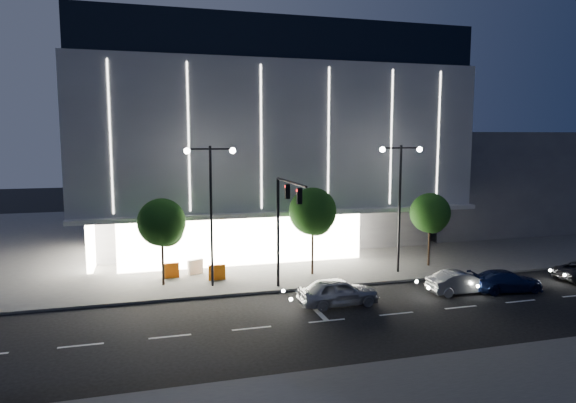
# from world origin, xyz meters

# --- Properties ---
(ground) EXTENTS (160.00, 160.00, 0.00)m
(ground) POSITION_xyz_m (0.00, 0.00, 0.00)
(ground) COLOR black
(ground) RESTS_ON ground
(sidewalk_museum) EXTENTS (70.00, 40.00, 0.15)m
(sidewalk_museum) POSITION_xyz_m (5.00, 24.00, 0.07)
(sidewalk_museum) COLOR #474747
(sidewalk_museum) RESTS_ON ground
(museum) EXTENTS (30.00, 25.80, 18.00)m
(museum) POSITION_xyz_m (2.98, 22.31, 9.27)
(museum) COLOR #4C4C51
(museum) RESTS_ON ground
(annex_building) EXTENTS (16.00, 20.00, 10.00)m
(annex_building) POSITION_xyz_m (26.00, 24.00, 5.00)
(annex_building) COLOR #4C4C51
(annex_building) RESTS_ON ground
(traffic_mast) EXTENTS (0.33, 5.89, 7.07)m
(traffic_mast) POSITION_xyz_m (1.00, 3.34, 5.03)
(traffic_mast) COLOR black
(traffic_mast) RESTS_ON ground
(street_lamp_west) EXTENTS (3.16, 0.36, 9.00)m
(street_lamp_west) POSITION_xyz_m (-3.00, 6.00, 5.96)
(street_lamp_west) COLOR black
(street_lamp_west) RESTS_ON ground
(street_lamp_east) EXTENTS (3.16, 0.36, 9.00)m
(street_lamp_east) POSITION_xyz_m (10.00, 6.00, 5.96)
(street_lamp_east) COLOR black
(street_lamp_east) RESTS_ON ground
(tree_left) EXTENTS (3.02, 3.02, 5.72)m
(tree_left) POSITION_xyz_m (-5.97, 7.02, 4.03)
(tree_left) COLOR black
(tree_left) RESTS_ON ground
(tree_mid) EXTENTS (3.25, 3.25, 6.15)m
(tree_mid) POSITION_xyz_m (4.03, 7.02, 4.33)
(tree_mid) COLOR black
(tree_mid) RESTS_ON ground
(tree_right) EXTENTS (2.91, 2.91, 5.51)m
(tree_right) POSITION_xyz_m (13.03, 7.02, 3.88)
(tree_right) COLOR black
(tree_right) RESTS_ON ground
(car_lead) EXTENTS (4.70, 2.04, 1.58)m
(car_lead) POSITION_xyz_m (3.47, 0.71, 0.79)
(car_lead) COLOR #A6A8AD
(car_lead) RESTS_ON ground
(car_second) EXTENTS (4.22, 1.50, 1.38)m
(car_second) POSITION_xyz_m (11.56, 0.82, 0.69)
(car_second) COLOR #A1A5A9
(car_second) RESTS_ON ground
(car_third) EXTENTS (4.68, 2.27, 1.31)m
(car_third) POSITION_xyz_m (14.50, 0.42, 0.66)
(car_third) COLOR #14204C
(car_third) RESTS_ON ground
(barrier_a) EXTENTS (1.12, 0.34, 1.00)m
(barrier_a) POSITION_xyz_m (-5.46, 8.62, 0.65)
(barrier_a) COLOR #E85E0C
(barrier_a) RESTS_ON sidewalk_museum
(barrier_b) EXTENTS (1.10, 0.69, 1.00)m
(barrier_b) POSITION_xyz_m (-3.77, 9.20, 0.65)
(barrier_b) COLOR white
(barrier_b) RESTS_ON sidewalk_museum
(barrier_c) EXTENTS (1.11, 0.27, 1.00)m
(barrier_c) POSITION_xyz_m (-2.54, 7.31, 0.65)
(barrier_c) COLOR orange
(barrier_c) RESTS_ON sidewalk_museum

